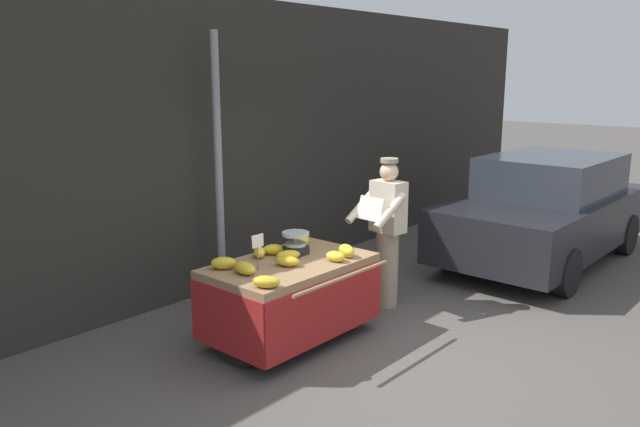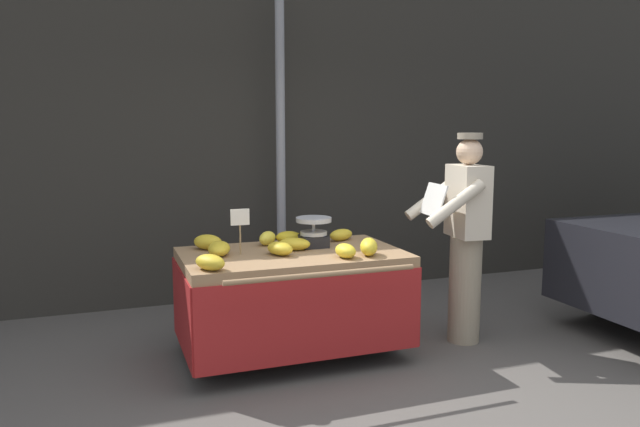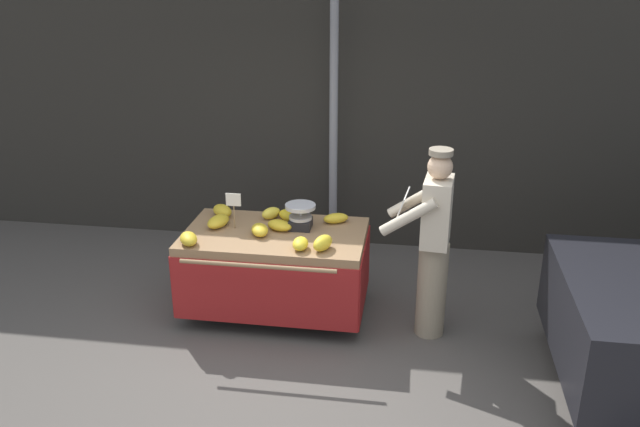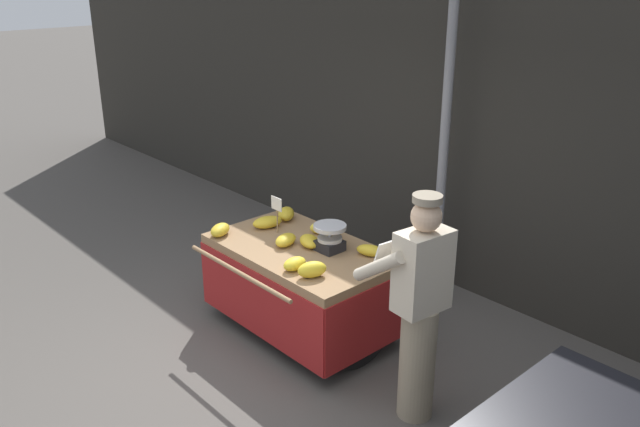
{
  "view_description": "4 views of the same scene",
  "coord_description": "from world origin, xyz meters",
  "px_view_note": "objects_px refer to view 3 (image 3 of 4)",
  "views": [
    {
      "loc": [
        -4.5,
        -3.01,
        2.62
      ],
      "look_at": [
        0.26,
        1.15,
        1.21
      ],
      "focal_mm": 35.05,
      "sensor_mm": 36.0,
      "label": 1
    },
    {
      "loc": [
        -1.62,
        -3.21,
        1.76
      ],
      "look_at": [
        -0.07,
        1.02,
        1.12
      ],
      "focal_mm": 33.96,
      "sensor_mm": 36.0,
      "label": 2
    },
    {
      "loc": [
        0.97,
        -4.32,
        3.18
      ],
      "look_at": [
        0.14,
        1.08,
        1.03
      ],
      "focal_mm": 36.96,
      "sensor_mm": 36.0,
      "label": 3
    },
    {
      "loc": [
        3.64,
        -2.27,
        3.13
      ],
      "look_at": [
        -0.05,
        1.07,
        1.2
      ],
      "focal_mm": 36.74,
      "sensor_mm": 36.0,
      "label": 4
    }
  ],
  "objects_px": {
    "street_pole": "(334,119)",
    "banana_bunch_7": "(289,215)",
    "banana_bunch_0": "(336,218)",
    "banana_bunch_4": "(260,230)",
    "banana_bunch_2": "(189,239)",
    "banana_bunch_9": "(300,244)",
    "banana_cart": "(275,255)",
    "banana_bunch_5": "(280,225)",
    "banana_bunch_8": "(218,221)",
    "vendor_person": "(433,244)",
    "banana_bunch_6": "(323,243)",
    "price_sign": "(233,203)",
    "weighing_scale": "(300,216)",
    "banana_bunch_3": "(271,213)",
    "banana_bunch_1": "(222,211)"
  },
  "relations": [
    {
      "from": "street_pole",
      "to": "banana_bunch_7",
      "type": "relative_size",
      "value": 13.87
    },
    {
      "from": "banana_bunch_5",
      "to": "banana_bunch_9",
      "type": "xyz_separation_m",
      "value": [
        0.26,
        -0.39,
        0.0
      ]
    },
    {
      "from": "banana_bunch_0",
      "to": "banana_bunch_4",
      "type": "bearing_deg",
      "value": -148.93
    },
    {
      "from": "banana_bunch_5",
      "to": "banana_bunch_9",
      "type": "bearing_deg",
      "value": -55.81
    },
    {
      "from": "banana_bunch_3",
      "to": "banana_bunch_8",
      "type": "bearing_deg",
      "value": -148.26
    },
    {
      "from": "banana_bunch_9",
      "to": "banana_bunch_6",
      "type": "bearing_deg",
      "value": 4.56
    },
    {
      "from": "banana_bunch_5",
      "to": "banana_bunch_2",
      "type": "bearing_deg",
      "value": -148.94
    },
    {
      "from": "banana_cart",
      "to": "banana_bunch_5",
      "type": "relative_size",
      "value": 6.79
    },
    {
      "from": "banana_bunch_8",
      "to": "vendor_person",
      "type": "distance_m",
      "value": 1.98
    },
    {
      "from": "price_sign",
      "to": "banana_bunch_7",
      "type": "height_order",
      "value": "price_sign"
    },
    {
      "from": "banana_bunch_6",
      "to": "banana_bunch_5",
      "type": "bearing_deg",
      "value": 140.67
    },
    {
      "from": "weighing_scale",
      "to": "vendor_person",
      "type": "relative_size",
      "value": 0.16
    },
    {
      "from": "banana_bunch_4",
      "to": "street_pole",
      "type": "bearing_deg",
      "value": 73.27
    },
    {
      "from": "banana_bunch_2",
      "to": "banana_bunch_9",
      "type": "relative_size",
      "value": 1.16
    },
    {
      "from": "banana_cart",
      "to": "banana_bunch_2",
      "type": "bearing_deg",
      "value": -151.21
    },
    {
      "from": "weighing_scale",
      "to": "banana_bunch_6",
      "type": "distance_m",
      "value": 0.52
    },
    {
      "from": "banana_bunch_2",
      "to": "banana_bunch_7",
      "type": "height_order",
      "value": "banana_bunch_7"
    },
    {
      "from": "banana_cart",
      "to": "weighing_scale",
      "type": "xyz_separation_m",
      "value": [
        0.22,
        0.13,
        0.35
      ]
    },
    {
      "from": "banana_bunch_0",
      "to": "banana_bunch_6",
      "type": "relative_size",
      "value": 1.03
    },
    {
      "from": "banana_bunch_1",
      "to": "vendor_person",
      "type": "distance_m",
      "value": 2.05
    },
    {
      "from": "banana_cart",
      "to": "banana_bunch_3",
      "type": "relative_size",
      "value": 8.26
    },
    {
      "from": "price_sign",
      "to": "banana_bunch_8",
      "type": "bearing_deg",
      "value": 176.48
    },
    {
      "from": "banana_bunch_7",
      "to": "banana_bunch_8",
      "type": "height_order",
      "value": "same"
    },
    {
      "from": "banana_bunch_4",
      "to": "vendor_person",
      "type": "distance_m",
      "value": 1.54
    },
    {
      "from": "banana_cart",
      "to": "vendor_person",
      "type": "bearing_deg",
      "value": -6.0
    },
    {
      "from": "vendor_person",
      "to": "street_pole",
      "type": "bearing_deg",
      "value": 123.98
    },
    {
      "from": "street_pole",
      "to": "banana_cart",
      "type": "relative_size",
      "value": 1.85
    },
    {
      "from": "banana_bunch_5",
      "to": "banana_bunch_8",
      "type": "xyz_separation_m",
      "value": [
        -0.58,
        -0.01,
        0.01
      ]
    },
    {
      "from": "banana_cart",
      "to": "banana_bunch_4",
      "type": "bearing_deg",
      "value": -145.66
    },
    {
      "from": "price_sign",
      "to": "vendor_person",
      "type": "relative_size",
      "value": 0.2
    },
    {
      "from": "banana_bunch_4",
      "to": "banana_bunch_7",
      "type": "height_order",
      "value": "banana_bunch_7"
    },
    {
      "from": "weighing_scale",
      "to": "price_sign",
      "type": "xyz_separation_m",
      "value": [
        -0.6,
        -0.09,
        0.13
      ]
    },
    {
      "from": "banana_bunch_9",
      "to": "vendor_person",
      "type": "distance_m",
      "value": 1.14
    },
    {
      "from": "banana_bunch_5",
      "to": "banana_bunch_7",
      "type": "xyz_separation_m",
      "value": [
        0.03,
        0.24,
        0.01
      ]
    },
    {
      "from": "banana_bunch_3",
      "to": "banana_bunch_4",
      "type": "height_order",
      "value": "banana_bunch_3"
    },
    {
      "from": "banana_bunch_0",
      "to": "banana_bunch_6",
      "type": "height_order",
      "value": "banana_bunch_6"
    },
    {
      "from": "banana_bunch_2",
      "to": "banana_bunch_8",
      "type": "distance_m",
      "value": 0.45
    },
    {
      "from": "banana_cart",
      "to": "banana_bunch_4",
      "type": "relative_size",
      "value": 6.95
    },
    {
      "from": "street_pole",
      "to": "banana_bunch_6",
      "type": "distance_m",
      "value": 1.89
    },
    {
      "from": "banana_bunch_7",
      "to": "banana_bunch_2",
      "type": "bearing_deg",
      "value": -138.21
    },
    {
      "from": "banana_bunch_3",
      "to": "price_sign",
      "type": "bearing_deg",
      "value": -135.04
    },
    {
      "from": "banana_bunch_2",
      "to": "banana_bunch_3",
      "type": "xyz_separation_m",
      "value": [
        0.58,
        0.7,
        0.0
      ]
    },
    {
      "from": "banana_bunch_3",
      "to": "banana_bunch_6",
      "type": "bearing_deg",
      "value": -46.95
    },
    {
      "from": "banana_bunch_2",
      "to": "banana_bunch_6",
      "type": "bearing_deg",
      "value": 2.91
    },
    {
      "from": "banana_bunch_6",
      "to": "banana_bunch_9",
      "type": "distance_m",
      "value": 0.19
    },
    {
      "from": "banana_cart",
      "to": "banana_bunch_0",
      "type": "bearing_deg",
      "value": 30.3
    },
    {
      "from": "street_pole",
      "to": "weighing_scale",
      "type": "xyz_separation_m",
      "value": [
        -0.12,
        -1.32,
        -0.6
      ]
    },
    {
      "from": "banana_bunch_6",
      "to": "banana_bunch_8",
      "type": "distance_m",
      "value": 1.1
    },
    {
      "from": "banana_cart",
      "to": "vendor_person",
      "type": "xyz_separation_m",
      "value": [
        1.42,
        -0.15,
        0.28
      ]
    },
    {
      "from": "price_sign",
      "to": "banana_bunch_5",
      "type": "distance_m",
      "value": 0.47
    }
  ]
}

